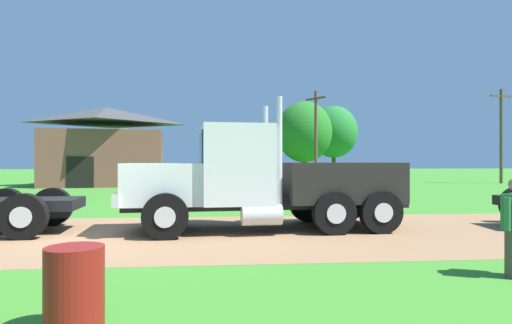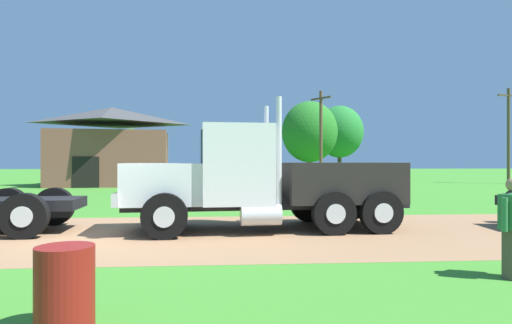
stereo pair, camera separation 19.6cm
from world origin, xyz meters
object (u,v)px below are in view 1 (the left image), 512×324
(shed_building, at_px, (106,148))
(utility_pole_far, at_px, (501,133))
(steel_barrel, at_px, (74,289))
(utility_pole_near, at_px, (316,135))
(truck_foreground_white, at_px, (262,181))

(shed_building, xyz_separation_m, utility_pole_far, (32.67, 0.20, 1.33))
(shed_building, bearing_deg, steel_barrel, -76.50)
(shed_building, height_order, utility_pole_far, utility_pole_far)
(shed_building, height_order, utility_pole_near, utility_pole_near)
(steel_barrel, relative_size, utility_pole_near, 0.12)
(shed_building, xyz_separation_m, utility_pole_near, (16.71, 0.47, 1.14))
(steel_barrel, distance_m, utility_pole_near, 31.72)
(steel_barrel, bearing_deg, utility_pole_far, 49.29)
(truck_foreground_white, relative_size, utility_pole_near, 1.01)
(steel_barrel, height_order, utility_pole_far, utility_pole_far)
(truck_foreground_white, xyz_separation_m, utility_pole_far, (22.82, 22.88, 2.96))
(shed_building, bearing_deg, utility_pole_near, 1.62)
(shed_building, distance_m, utility_pole_far, 32.69)
(shed_building, distance_m, utility_pole_near, 16.75)
(steel_barrel, xyz_separation_m, utility_pole_near, (9.62, 30.01, 3.62))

